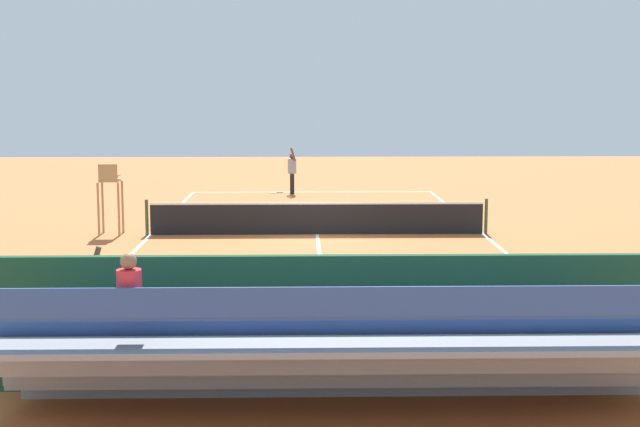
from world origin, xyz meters
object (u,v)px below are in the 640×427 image
(tennis_net, at_px, (317,218))
(tennis_player, at_px, (292,169))
(bleacher_stand, at_px, (333,355))
(courtside_bench, at_px, (455,337))
(tennis_ball_far, at_px, (281,205))
(tennis_racket, at_px, (274,193))
(umpire_chair, at_px, (110,191))
(line_judge, at_px, (94,305))
(tennis_ball_near, at_px, (289,197))
(equipment_bag, at_px, (363,364))

(tennis_net, distance_m, tennis_player, 10.41)
(bleacher_stand, relative_size, courtside_bench, 5.03)
(tennis_net, bearing_deg, tennis_ball_far, -79.27)
(bleacher_stand, xyz_separation_m, tennis_racket, (1.55, -25.95, -0.88))
(tennis_net, xyz_separation_m, umpire_chair, (6.20, -0.09, 0.81))
(tennis_net, height_order, line_judge, line_judge)
(tennis_net, relative_size, bleacher_stand, 1.14)
(tennis_player, distance_m, tennis_racket, 1.30)
(tennis_racket, height_order, tennis_ball_near, tennis_ball_near)
(tennis_racket, bearing_deg, tennis_net, 98.64)
(tennis_player, height_order, line_judge, same)
(tennis_player, distance_m, tennis_ball_near, 1.67)
(courtside_bench, relative_size, tennis_racket, 3.13)
(courtside_bench, xyz_separation_m, tennis_player, (2.75, -23.63, 0.46))
(bleacher_stand, bearing_deg, tennis_ball_near, -87.93)
(equipment_bag, height_order, tennis_racket, equipment_bag)
(umpire_chair, bearing_deg, equipment_bag, 116.27)
(tennis_net, bearing_deg, bleacher_stand, 89.75)
(umpire_chair, bearing_deg, tennis_net, 179.15)
(bleacher_stand, distance_m, tennis_player, 25.68)
(courtside_bench, height_order, tennis_player, tennis_player)
(tennis_ball_near, distance_m, tennis_ball_far, 2.55)
(tennis_ball_far, bearing_deg, bleacher_stand, 93.05)
(bleacher_stand, bearing_deg, equipment_bag, -105.37)
(equipment_bag, relative_size, tennis_ball_near, 13.64)
(tennis_racket, bearing_deg, tennis_ball_near, 112.47)
(tennis_player, xyz_separation_m, tennis_ball_near, (0.10, 1.34, -0.98))
(bleacher_stand, distance_m, line_judge, 4.38)
(umpire_chair, bearing_deg, tennis_racket, -113.49)
(bleacher_stand, relative_size, equipment_bag, 10.07)
(tennis_player, bearing_deg, equipment_bag, 93.13)
(tennis_net, bearing_deg, line_judge, 73.84)
(tennis_ball_near, relative_size, line_judge, 0.03)
(courtside_bench, bearing_deg, tennis_ball_far, -80.97)
(umpire_chair, height_order, line_judge, umpire_chair)
(equipment_bag, xyz_separation_m, tennis_ball_far, (1.69, -19.88, -0.15))
(courtside_bench, xyz_separation_m, equipment_bag, (1.45, 0.13, -0.38))
(tennis_net, height_order, tennis_ball_far, tennis_net)
(umpire_chair, xyz_separation_m, equipment_bag, (-6.66, 13.49, -1.13))
(tennis_racket, xyz_separation_m, line_judge, (2.14, 23.59, 1.00))
(tennis_ball_far, bearing_deg, line_judge, 82.60)
(umpire_chair, xyz_separation_m, courtside_bench, (-8.11, 13.36, -0.76))
(bleacher_stand, bearing_deg, tennis_net, -90.25)
(tennis_racket, relative_size, line_judge, 0.30)
(courtside_bench, bearing_deg, tennis_net, -81.81)
(tennis_player, distance_m, line_judge, 23.49)
(bleacher_stand, relative_size, tennis_racket, 15.75)
(equipment_bag, xyz_separation_m, tennis_racket, (2.08, -24.04, -0.16))
(bleacher_stand, relative_size, tennis_player, 4.70)
(tennis_net, xyz_separation_m, tennis_ball_near, (0.94, -9.02, -0.47))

